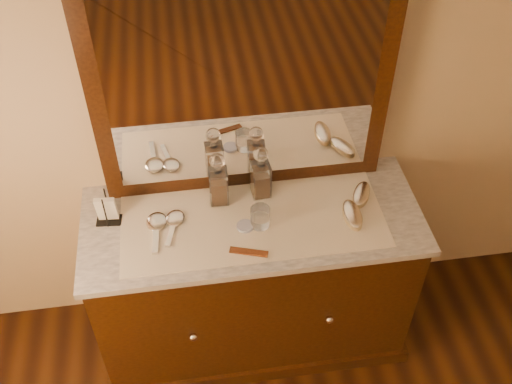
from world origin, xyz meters
TOP-DOWN VIEW (x-y plane):
  - dresser_cabinet at (0.00, 1.96)m, footprint 1.40×0.55m
  - dresser_plinth at (0.00, 1.96)m, footprint 1.46×0.59m
  - knob_left at (-0.30, 1.67)m, footprint 0.04×0.04m
  - knob_right at (0.30, 1.67)m, footprint 0.04×0.04m
  - marble_top at (0.00, 1.96)m, footprint 1.44×0.59m
  - mirror_frame at (0.00, 2.20)m, footprint 1.20×0.08m
  - mirror_glass at (0.00, 2.17)m, footprint 1.06×0.01m
  - lace_runner at (0.00, 1.94)m, footprint 1.10×0.45m
  - pin_dish at (-0.04, 1.90)m, footprint 0.09×0.09m
  - comb at (-0.04, 1.77)m, footprint 0.16×0.08m
  - napkin_rack at (-0.60, 2.03)m, footprint 0.11×0.07m
  - decanter_left at (-0.13, 2.08)m, footprint 0.08×0.08m
  - decanter_right at (0.06, 2.09)m, footprint 0.08×0.08m
  - brush_near at (0.41, 1.88)m, footprint 0.07×0.17m
  - brush_far at (0.48, 2.00)m, footprint 0.13×0.17m
  - hand_mirror_outer at (-0.40, 1.96)m, footprint 0.10×0.23m
  - hand_mirror_inner at (-0.33, 1.97)m, footprint 0.10×0.21m
  - tumblers at (0.03, 1.91)m, footprint 0.08×0.08m

SIDE VIEW (x-z plane):
  - dresser_plinth at x=0.00m, z-range 0.00..0.08m
  - dresser_cabinet at x=0.00m, z-range 0.00..0.82m
  - knob_left at x=-0.30m, z-range 0.43..0.47m
  - knob_right at x=0.30m, z-range 0.43..0.47m
  - marble_top at x=0.00m, z-range 0.82..0.85m
  - lace_runner at x=0.00m, z-range 0.85..0.85m
  - comb at x=-0.04m, z-range 0.85..0.86m
  - pin_dish at x=-0.04m, z-range 0.85..0.87m
  - hand_mirror_inner at x=-0.33m, z-range 0.85..0.87m
  - hand_mirror_outer at x=-0.40m, z-range 0.85..0.87m
  - brush_far at x=0.48m, z-range 0.85..0.90m
  - brush_near at x=0.41m, z-range 0.85..0.90m
  - tumblers at x=0.03m, z-range 0.85..0.95m
  - napkin_rack at x=-0.60m, z-range 0.83..0.99m
  - decanter_right at x=0.06m, z-range 0.82..1.08m
  - decanter_left at x=-0.13m, z-range 0.82..1.08m
  - mirror_frame at x=0.00m, z-range 0.85..1.85m
  - mirror_glass at x=0.00m, z-range 0.92..1.78m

